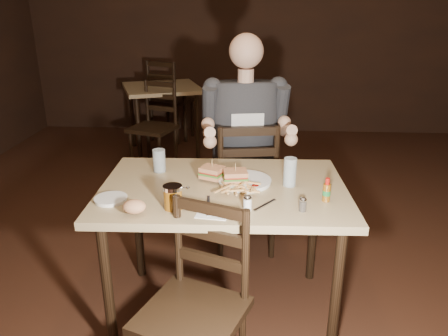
# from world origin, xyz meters

# --- Properties ---
(room_shell) EXTENTS (7.00, 7.00, 7.00)m
(room_shell) POSITION_xyz_m (0.00, 0.00, 1.40)
(room_shell) COLOR black
(room_shell) RESTS_ON ground
(main_table) EXTENTS (1.27, 0.87, 0.77)m
(main_table) POSITION_xyz_m (-0.26, -0.26, 0.69)
(main_table) COLOR tan
(main_table) RESTS_ON ground
(bg_table) EXTENTS (1.03, 1.03, 0.77)m
(bg_table) POSITION_xyz_m (-1.13, 2.50, 0.68)
(bg_table) COLOR tan
(bg_table) RESTS_ON ground
(chair_far) EXTENTS (0.50, 0.54, 0.94)m
(chair_far) POSITION_xyz_m (-0.17, 0.46, 0.47)
(chair_far) COLOR black
(chair_far) RESTS_ON ground
(chair_near) EXTENTS (0.53, 0.56, 0.87)m
(chair_near) POSITION_xyz_m (-0.36, -0.83, 0.44)
(chair_near) COLOR black
(chair_near) RESTS_ON ground
(bg_chair_far) EXTENTS (0.62, 0.64, 0.99)m
(bg_chair_far) POSITION_xyz_m (-1.13, 3.05, 0.50)
(bg_chair_far) COLOR black
(bg_chair_far) RESTS_ON ground
(bg_chair_near) EXTENTS (0.53, 0.56, 0.89)m
(bg_chair_near) POSITION_xyz_m (-1.13, 1.95, 0.44)
(bg_chair_near) COLOR black
(bg_chair_near) RESTS_ON ground
(diner) EXTENTS (0.63, 0.53, 0.99)m
(diner) POSITION_xyz_m (-0.16, 0.41, 0.98)
(diner) COLOR #2C2D31
(diner) RESTS_ON chair_far
(dinner_plate) EXTENTS (0.28, 0.28, 0.02)m
(dinner_plate) POSITION_xyz_m (-0.16, -0.21, 0.78)
(dinner_plate) COLOR white
(dinner_plate) RESTS_ON main_table
(sandwich_left) EXTENTS (0.14, 0.13, 0.10)m
(sandwich_left) POSITION_xyz_m (-0.33, -0.18, 0.83)
(sandwich_left) COLOR tan
(sandwich_left) RESTS_ON dinner_plate
(sandwich_right) EXTENTS (0.13, 0.12, 0.10)m
(sandwich_right) POSITION_xyz_m (-0.20, -0.23, 0.84)
(sandwich_right) COLOR tan
(sandwich_right) RESTS_ON dinner_plate
(fries_pile) EXTENTS (0.25, 0.18, 0.04)m
(fries_pile) POSITION_xyz_m (-0.19, -0.34, 0.80)
(fries_pile) COLOR #E9B26B
(fries_pile) RESTS_ON dinner_plate
(ketchup_dollop) EXTENTS (0.04, 0.04, 0.01)m
(ketchup_dollop) POSITION_xyz_m (-0.10, -0.28, 0.79)
(ketchup_dollop) COLOR maroon
(ketchup_dollop) RESTS_ON dinner_plate
(glass_left) EXTENTS (0.07, 0.07, 0.13)m
(glass_left) POSITION_xyz_m (-0.63, -0.07, 0.83)
(glass_left) COLOR silver
(glass_left) RESTS_ON main_table
(glass_right) EXTENTS (0.07, 0.07, 0.15)m
(glass_right) POSITION_xyz_m (0.07, -0.23, 0.84)
(glass_right) COLOR silver
(glass_right) RESTS_ON main_table
(hot_sauce) EXTENTS (0.04, 0.04, 0.12)m
(hot_sauce) POSITION_xyz_m (0.23, -0.40, 0.83)
(hot_sauce) COLOR brown
(hot_sauce) RESTS_ON main_table
(salt_shaker) EXTENTS (0.04, 0.04, 0.07)m
(salt_shaker) POSITION_xyz_m (-0.14, -0.52, 0.80)
(salt_shaker) COLOR white
(salt_shaker) RESTS_ON main_table
(pepper_shaker) EXTENTS (0.03, 0.03, 0.06)m
(pepper_shaker) POSITION_xyz_m (0.11, -0.51, 0.80)
(pepper_shaker) COLOR #38332D
(pepper_shaker) RESTS_ON main_table
(syrup_dispenser) EXTENTS (0.09, 0.09, 0.11)m
(syrup_dispenser) POSITION_xyz_m (-0.48, -0.53, 0.83)
(syrup_dispenser) COLOR brown
(syrup_dispenser) RESTS_ON main_table
(napkin) EXTENTS (0.16, 0.15, 0.00)m
(napkin) POSITION_xyz_m (-0.29, -0.56, 0.77)
(napkin) COLOR white
(napkin) RESTS_ON main_table
(knife) EXTENTS (0.03, 0.21, 0.00)m
(knife) POSITION_xyz_m (-0.32, -0.50, 0.78)
(knife) COLOR silver
(knife) RESTS_ON napkin
(fork) EXTENTS (0.11, 0.14, 0.01)m
(fork) POSITION_xyz_m (-0.06, -0.48, 0.78)
(fork) COLOR silver
(fork) RESTS_ON napkin
(side_plate) EXTENTS (0.16, 0.16, 0.01)m
(side_plate) POSITION_xyz_m (-0.78, -0.46, 0.78)
(side_plate) COLOR white
(side_plate) RESTS_ON main_table
(bread_roll) EXTENTS (0.11, 0.09, 0.06)m
(bread_roll) POSITION_xyz_m (-0.63, -0.60, 0.81)
(bread_roll) COLOR tan
(bread_roll) RESTS_ON side_plate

